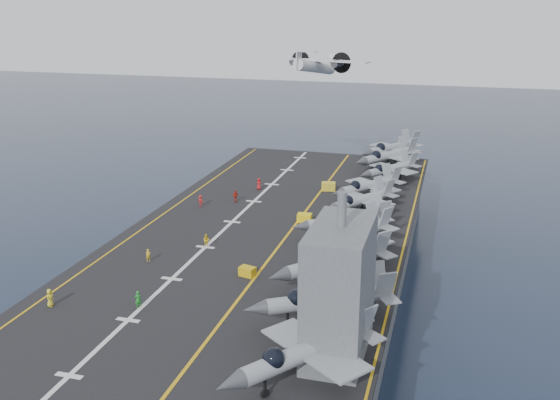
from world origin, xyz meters
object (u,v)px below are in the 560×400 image
(island_superstructure, at_px, (340,275))
(tow_cart_a, at_px, (247,271))
(transport_plane, at_px, (315,67))
(fighter_jet_0, at_px, (307,349))

(island_superstructure, distance_m, tow_cart_a, 19.77)
(tow_cart_a, relative_size, transport_plane, 0.07)
(island_superstructure, xyz_separation_m, fighter_jet_0, (-1.71, -4.81, -4.80))
(island_superstructure, xyz_separation_m, tow_cart_a, (-12.99, 13.18, -6.96))
(island_superstructure, height_order, fighter_jet_0, island_superstructure)
(island_superstructure, relative_size, tow_cart_a, 7.37)
(tow_cart_a, bearing_deg, island_superstructure, -45.40)
(island_superstructure, relative_size, transport_plane, 0.54)
(transport_plane, bearing_deg, fighter_jet_0, -77.53)
(fighter_jet_0, xyz_separation_m, transport_plane, (-19.94, 90.15, 13.92))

